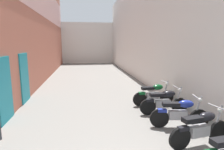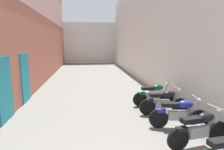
% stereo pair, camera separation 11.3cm
% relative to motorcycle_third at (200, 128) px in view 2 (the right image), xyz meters
% --- Properties ---
extents(ground_plane, '(39.72, 39.72, 0.00)m').
position_rel_motorcycle_third_xyz_m(ground_plane, '(-2.33, 6.72, -0.50)').
color(ground_plane, slate).
extents(building_left, '(0.45, 23.72, 7.91)m').
position_rel_motorcycle_third_xyz_m(building_left, '(-5.79, 8.66, 3.49)').
color(building_left, '#B76651').
rests_on(building_left, ground).
extents(building_right, '(0.45, 23.72, 7.32)m').
position_rel_motorcycle_third_xyz_m(building_right, '(1.14, 8.71, 3.16)').
color(building_right, silver).
rests_on(building_right, ground).
extents(building_far_end, '(9.54, 2.00, 5.22)m').
position_rel_motorcycle_third_xyz_m(building_far_end, '(-2.33, 21.58, 2.11)').
color(building_far_end, silver).
rests_on(building_far_end, ground).
extents(motorcycle_third, '(1.84, 0.58, 1.04)m').
position_rel_motorcycle_third_xyz_m(motorcycle_third, '(0.00, 0.00, 0.00)').
color(motorcycle_third, black).
rests_on(motorcycle_third, ground).
extents(motorcycle_fourth, '(1.84, 0.58, 1.04)m').
position_rel_motorcycle_third_xyz_m(motorcycle_fourth, '(-0.00, 1.07, 0.00)').
color(motorcycle_fourth, black).
rests_on(motorcycle_fourth, ground).
extents(motorcycle_fifth, '(1.85, 0.58, 1.04)m').
position_rel_motorcycle_third_xyz_m(motorcycle_fifth, '(0.00, 2.22, 0.00)').
color(motorcycle_fifth, black).
rests_on(motorcycle_fifth, ground).
extents(motorcycle_sixth, '(1.85, 0.58, 1.04)m').
position_rel_motorcycle_third_xyz_m(motorcycle_sixth, '(0.00, 3.27, 0.00)').
color(motorcycle_sixth, black).
rests_on(motorcycle_sixth, ground).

